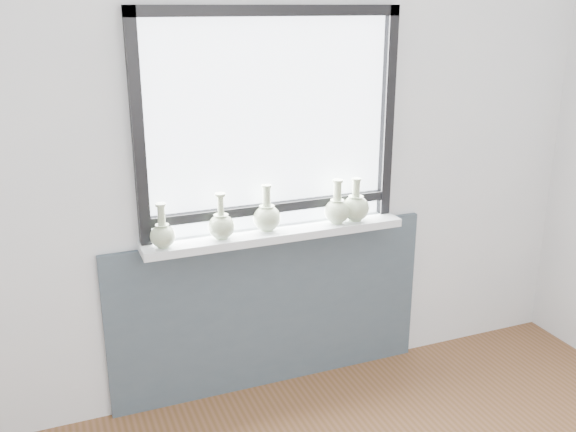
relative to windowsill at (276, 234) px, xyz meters
name	(u,v)px	position (x,y,z in m)	size (l,w,h in m)	color
back_wall	(268,146)	(0.00, 0.10, 0.42)	(3.60, 0.02, 2.60)	silver
apron_panel	(272,310)	(0.00, 0.07, -0.45)	(1.70, 0.03, 0.86)	#3F4C56
windowsill	(276,234)	(0.00, 0.00, 0.00)	(1.32, 0.18, 0.04)	silver
window	(270,118)	(0.00, 0.06, 0.56)	(1.30, 0.06, 1.05)	black
vase_a	(163,234)	(-0.56, -0.03, 0.08)	(0.12, 0.12, 0.21)	#AABC95
vase_b	(221,225)	(-0.28, -0.02, 0.09)	(0.13, 0.13, 0.22)	#AABC95
vase_c	(267,216)	(-0.04, 0.01, 0.09)	(0.14, 0.14, 0.23)	#AABC95
vase_d	(337,209)	(0.32, -0.02, 0.09)	(0.13, 0.13, 0.23)	#AABC95
vase_e	(356,206)	(0.43, -0.01, 0.09)	(0.14, 0.14, 0.22)	#AABC95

